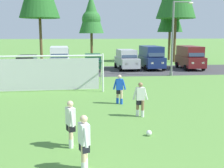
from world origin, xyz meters
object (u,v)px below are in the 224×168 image
object	(u,v)px
player_winger_right	(84,143)
parked_car_slot_right	(190,57)
soccer_ball	(149,133)
parked_car_slot_left	(60,58)
player_midfield_center	(140,99)
parked_car_slot_far_left	(27,64)
parked_car_slot_center_left	(93,62)
parked_car_slot_center	(127,59)
parked_car_slot_center_right	(151,57)
street_lamp	(175,38)
player_winger_left	(71,124)
soccer_goal	(48,72)
player_defender_far	(119,89)

from	to	relation	value
player_winger_right	parked_car_slot_right	xyz separation A→B (m)	(12.30, 22.35, 0.52)
soccer_ball	parked_car_slot_left	distance (m)	20.82
soccer_ball	player_winger_right	bearing A→B (deg)	-135.64
player_winger_right	player_midfield_center	bearing A→B (deg)	61.34
parked_car_slot_far_left	parked_car_slot_left	distance (m)	3.39
parked_car_slot_far_left	parked_car_slot_center_left	size ratio (longest dim) A/B	1.01
parked_car_slot_center_left	parked_car_slot_center	distance (m)	3.69
parked_car_slot_center	player_midfield_center	bearing A→B (deg)	-98.04
player_winger_right	parked_car_slot_center_right	distance (m)	24.19
parked_car_slot_center_right	parked_car_slot_right	world-z (taller)	same
parked_car_slot_center_left	street_lamp	xyz separation A→B (m)	(7.21, -5.30, 2.65)
player_winger_left	parked_car_slot_left	distance (m)	21.07
parked_car_slot_left	parked_car_slot_center_right	world-z (taller)	same
player_midfield_center	parked_car_slot_right	distance (m)	19.74
street_lamp	parked_car_slot_left	bearing A→B (deg)	154.70
player_winger_left	parked_car_slot_center_left	xyz separation A→B (m)	(2.00, 21.22, 0.05)
player_winger_left	parked_car_slot_center_right	distance (m)	22.68
player_midfield_center	street_lamp	size ratio (longest dim) A/B	0.24
soccer_ball	parked_car_slot_center_right	distance (m)	21.09
soccer_goal	parked_car_slot_left	distance (m)	10.94
player_winger_right	parked_car_slot_center	bearing A→B (deg)	76.97
player_midfield_center	player_winger_left	xyz separation A→B (m)	(-3.18, -3.29, 0.00)
soccer_ball	player_winger_left	bearing A→B (deg)	-166.52
parked_car_slot_left	parked_car_slot_center_right	xyz separation A→B (m)	(9.98, 0.03, 0.00)
parked_car_slot_far_left	parked_car_slot_left	xyz separation A→B (m)	(3.23, 0.93, 0.47)
player_defender_far	player_midfield_center	bearing A→B (deg)	-76.86
player_midfield_center	player_defender_far	size ratio (longest dim) A/B	1.00
player_winger_right	parked_car_slot_left	world-z (taller)	parked_car_slot_left
player_winger_right	street_lamp	size ratio (longest dim) A/B	0.24
parked_car_slot_center	parked_car_slot_right	size ratio (longest dim) A/B	0.96
soccer_ball	parked_car_slot_right	distance (m)	22.16
parked_car_slot_left	parked_car_slot_center	xyz separation A→B (m)	(7.22, 0.00, -0.23)
soccer_goal	parked_car_slot_center	distance (m)	13.19
player_midfield_center	parked_car_slot_far_left	bearing A→B (deg)	115.33
parked_car_slot_far_left	player_winger_left	bearing A→B (deg)	-76.64
player_defender_far	parked_car_slot_left	xyz separation A→B (m)	(-4.12, 15.16, 0.52)
player_defender_far	player_winger_left	size ratio (longest dim) A/B	1.00
parked_car_slot_far_left	street_lamp	size ratio (longest dim) A/B	0.64
soccer_goal	player_midfield_center	distance (m)	8.36
soccer_goal	parked_car_slot_far_left	size ratio (longest dim) A/B	1.73
player_defender_far	parked_car_slot_left	distance (m)	15.72
soccer_goal	player_winger_left	size ratio (longest dim) A/B	4.55
soccer_goal	player_defender_far	size ratio (longest dim) A/B	4.55
parked_car_slot_center_left	parked_car_slot_left	bearing A→B (deg)	-176.49
soccer_ball	player_defender_far	bearing A→B (deg)	94.13
parked_car_slot_far_left	parked_car_slot_left	world-z (taller)	parked_car_slot_left
parked_car_slot_left	parked_car_slot_center_left	size ratio (longest dim) A/B	1.15
player_winger_left	parked_car_slot_center_left	bearing A→B (deg)	84.61
soccer_ball	player_winger_left	distance (m)	3.12
player_winger_left	street_lamp	size ratio (longest dim) A/B	0.24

